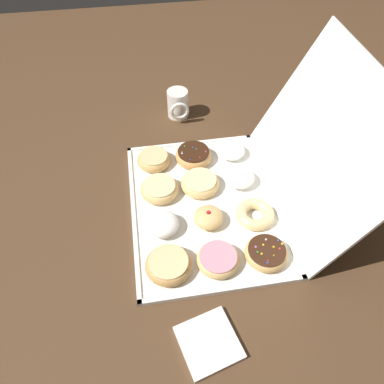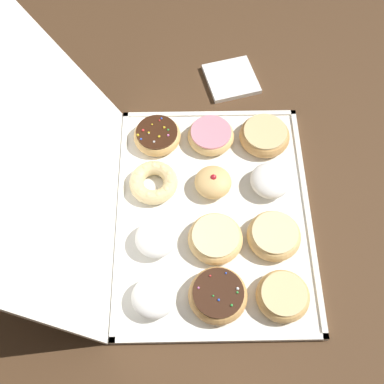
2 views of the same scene
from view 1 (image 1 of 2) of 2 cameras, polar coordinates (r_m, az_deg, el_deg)
name	(u,v)px [view 1 (image 1 of 2)]	position (r m, az deg, el deg)	size (l,w,h in m)	color
ground_plane	(204,207)	(1.07, 1.92, -2.36)	(3.00, 3.00, 0.00)	#4C331E
donut_box	(204,206)	(1.07, 1.92, -2.19)	(0.56, 0.43, 0.01)	white
box_lid_open	(321,144)	(1.02, 19.99, 7.30)	(0.56, 0.45, 0.01)	white
glazed_ring_donut_0	(154,159)	(1.17, -6.12, 5.24)	(0.11, 0.11, 0.04)	tan
glazed_ring_donut_1	(160,189)	(1.08, -5.22, 0.52)	(0.12, 0.12, 0.04)	#E5B770
powdered_filled_donut_2	(163,224)	(1.00, -4.71, -5.11)	(0.09, 0.09, 0.05)	white
glazed_ring_donut_3	(169,265)	(0.93, -3.77, -11.50)	(0.12, 0.12, 0.04)	tan
sprinkle_donut_4	(193,155)	(1.18, 0.18, 5.90)	(0.12, 0.12, 0.04)	tan
glazed_ring_donut_5	(199,183)	(1.09, 1.16, 1.43)	(0.12, 0.12, 0.04)	#E5B770
jelly_filled_donut_6	(207,218)	(1.01, 2.48, -4.10)	(0.08, 0.08, 0.05)	#E5B770
pink_frosted_donut_7	(219,259)	(0.94, 4.40, -10.64)	(0.11, 0.11, 0.03)	#E5B770
powdered_filled_donut_8	(231,150)	(1.20, 6.32, 6.66)	(0.09, 0.09, 0.04)	white
powdered_filled_donut_9	(240,177)	(1.11, 7.70, 2.32)	(0.09, 0.09, 0.05)	white
cruller_donut_10	(255,214)	(1.04, 10.04, -3.48)	(0.11, 0.11, 0.03)	#EACC8C
sprinkle_donut_11	(266,253)	(0.97, 11.78, -9.52)	(0.11, 0.11, 0.04)	tan
coffee_mug	(178,104)	(1.36, -2.28, 13.93)	(0.10, 0.08, 0.10)	white
napkin_stack	(209,342)	(0.88, 2.70, -22.91)	(0.13, 0.13, 0.01)	white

